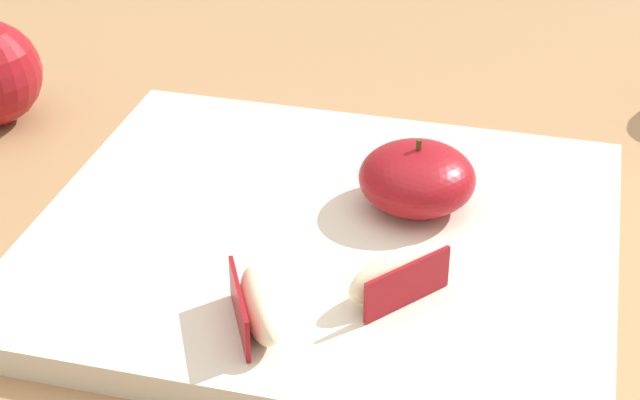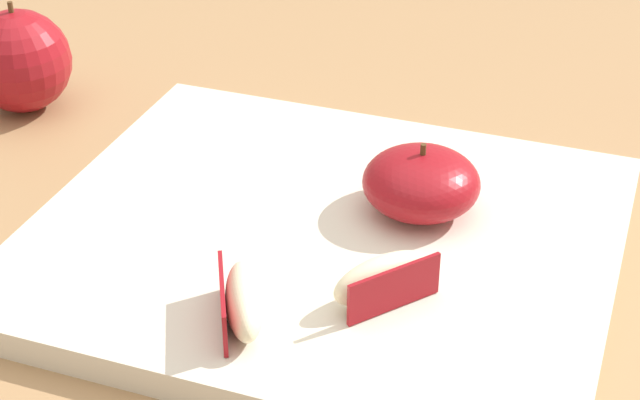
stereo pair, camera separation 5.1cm
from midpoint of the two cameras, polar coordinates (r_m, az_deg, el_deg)
name	(u,v)px [view 2 (the right image)]	position (r m, az deg, el deg)	size (l,w,h in m)	color
dining_table	(348,309)	(0.75, 3.49, -6.03)	(1.49, 0.98, 0.73)	#9E754C
cutting_board	(320,240)	(0.66, 2.24, -2.23)	(0.36, 0.31, 0.02)	beige
apple_half_skin_up	(421,183)	(0.66, 7.76, 0.89)	(0.07, 0.07, 0.05)	maroon
apple_wedge_back	(384,279)	(0.58, 6.01, -4.39)	(0.06, 0.06, 0.03)	beige
apple_wedge_right	(242,301)	(0.57, -1.68, -5.60)	(0.05, 0.07, 0.03)	beige
whole_apple_red_delicious	(19,61)	(0.84, -14.41, 7.33)	(0.08, 0.08, 0.09)	maroon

